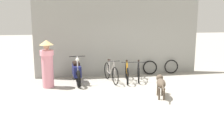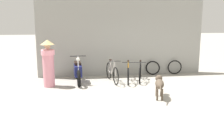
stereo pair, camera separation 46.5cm
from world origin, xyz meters
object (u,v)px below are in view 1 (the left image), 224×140
at_px(bicycle_1, 127,73).
at_px(stray_dog, 161,83).
at_px(motorcycle, 77,72).
at_px(person_in_robes, 47,63).
at_px(bicycle_2, 138,72).
at_px(spare_tire_left, 150,68).
at_px(bicycle_0, 111,73).
at_px(spare_tire_right, 171,67).

distance_m(bicycle_1, stray_dog, 2.24).
bearing_deg(motorcycle, person_in_robes, -69.99).
distance_m(bicycle_2, spare_tire_left, 1.19).
bearing_deg(bicycle_2, spare_tire_left, 154.05).
distance_m(bicycle_0, stray_dog, 2.53).
height_order(bicycle_1, motorcycle, motorcycle).
distance_m(bicycle_1, motorcycle, 1.95).
bearing_deg(motorcycle, bicycle_0, 85.87).
height_order(bicycle_2, spare_tire_right, bicycle_2).
bearing_deg(bicycle_1, motorcycle, -82.35).
xyz_separation_m(bicycle_0, stray_dog, (1.17, -2.24, 0.09)).
relative_size(bicycle_0, motorcycle, 0.90).
relative_size(bicycle_2, motorcycle, 0.84).
height_order(motorcycle, person_in_robes, person_in_robes).
distance_m(bicycle_2, motorcycle, 2.46).
bearing_deg(bicycle_0, bicycle_1, 75.88).
height_order(bicycle_1, stray_dog, bicycle_1).
relative_size(motorcycle, stray_dog, 1.56).
bearing_deg(person_in_robes, motorcycle, 165.61).
relative_size(bicycle_0, stray_dog, 1.40).
bearing_deg(motorcycle, spare_tire_left, 103.69).
bearing_deg(bicycle_0, bicycle_2, 86.01).
xyz_separation_m(bicycle_2, person_in_robes, (-3.51, -0.43, 0.57)).
xyz_separation_m(stray_dog, person_in_robes, (-3.54, 1.87, 0.45)).
xyz_separation_m(bicycle_1, stray_dog, (0.55, -2.17, 0.11)).
bearing_deg(motorcycle, stray_dog, 45.44).
relative_size(bicycle_0, bicycle_1, 1.04).
height_order(bicycle_0, motorcycle, motorcycle).
bearing_deg(bicycle_2, bicycle_0, -71.07).
relative_size(bicycle_0, spare_tire_right, 2.71).
height_order(bicycle_0, spare_tire_right, bicycle_0).
height_order(bicycle_0, stray_dog, bicycle_0).
bearing_deg(motorcycle, bicycle_2, 88.42).
relative_size(bicycle_1, spare_tire_right, 2.61).
bearing_deg(spare_tire_left, person_in_robes, -162.86).
relative_size(bicycle_0, bicycle_2, 1.07).
xyz_separation_m(bicycle_0, motorcycle, (-1.32, 0.05, 0.07)).
bearing_deg(stray_dog, person_in_robes, 76.95).
distance_m(motorcycle, stray_dog, 3.39).
bearing_deg(bicycle_0, spare_tire_left, 109.14).
xyz_separation_m(spare_tire_left, spare_tire_right, (1.00, -0.00, 0.00)).
distance_m(bicycle_2, stray_dog, 2.31).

